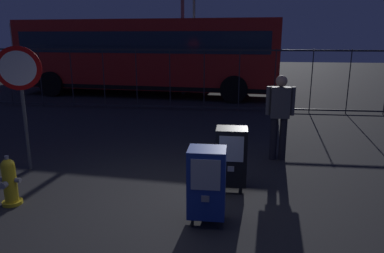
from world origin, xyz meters
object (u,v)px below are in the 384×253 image
object	(u,v)px
street_light_near_right	(194,9)
bus_near	(147,53)
fire_hydrant	(10,182)
pedestrian	(280,113)
newspaper_box_secondary	(231,156)
bus_far	(118,49)
newspaper_box_primary	(207,182)
stop_sign	(20,83)

from	to	relation	value
street_light_near_right	bus_near	bearing A→B (deg)	-103.02
bus_near	street_light_near_right	bearing A→B (deg)	81.93
fire_hydrant	pedestrian	xyz separation A→B (m)	(4.06, 2.48, 0.60)
fire_hydrant	newspaper_box_secondary	bearing A→B (deg)	15.59
pedestrian	bus_near	world-z (taller)	bus_near
bus_far	pedestrian	bearing A→B (deg)	-54.95
newspaper_box_primary	bus_near	world-z (taller)	bus_near
newspaper_box_secondary	street_light_near_right	xyz separation A→B (m)	(-2.29, 14.79, 3.22)
street_light_near_right	pedestrian	bearing A→B (deg)	-76.41
bus_far	bus_near	bearing A→B (deg)	-53.14
newspaper_box_secondary	newspaper_box_primary	bearing A→B (deg)	-105.51
fire_hydrant	newspaper_box_secondary	size ratio (longest dim) A/B	0.73
pedestrian	bus_far	distance (m)	13.49
newspaper_box_secondary	fire_hydrant	bearing A→B (deg)	-164.41
newspaper_box_primary	stop_sign	size ratio (longest dim) A/B	0.46
fire_hydrant	pedestrian	bearing A→B (deg)	31.40
stop_sign	bus_far	xyz separation A→B (m)	(-2.37, 12.63, 0.11)
newspaper_box_primary	pedestrian	distance (m)	2.95
stop_sign	fire_hydrant	bearing A→B (deg)	-68.90
newspaper_box_primary	pedestrian	size ratio (longest dim) A/B	0.61
fire_hydrant	street_light_near_right	bearing A→B (deg)	86.81
newspaper_box_primary	stop_sign	world-z (taller)	stop_sign
fire_hydrant	bus_far	size ratio (longest dim) A/B	0.07
fire_hydrant	bus_near	bearing A→B (deg)	92.27
newspaper_box_secondary	street_light_near_right	size ratio (longest dim) A/B	0.16
newspaper_box_secondary	bus_far	bearing A→B (deg)	114.80
newspaper_box_secondary	bus_far	xyz separation A→B (m)	(-6.06, 13.13, 1.14)
stop_sign	street_light_near_right	size ratio (longest dim) A/B	0.34
bus_far	street_light_near_right	world-z (taller)	street_light_near_right
bus_near	pedestrian	bearing A→B (deg)	-54.84
fire_hydrant	stop_sign	bearing A→B (deg)	111.10
newspaper_box_secondary	pedestrian	size ratio (longest dim) A/B	0.61
stop_sign	street_light_near_right	xyz separation A→B (m)	(1.40, 14.30, 2.19)
newspaper_box_secondary	bus_near	xyz separation A→B (m)	(-3.57, 9.27, 1.14)
fire_hydrant	bus_far	world-z (taller)	bus_far
pedestrian	street_light_near_right	xyz separation A→B (m)	(-3.19, 13.19, 2.84)
fire_hydrant	newspaper_box_primary	distance (m)	2.88
pedestrian	stop_sign	bearing A→B (deg)	-166.48
bus_far	fire_hydrant	bearing A→B (deg)	-74.39
newspaper_box_primary	newspaper_box_secondary	distance (m)	1.11
bus_near	bus_far	bearing A→B (deg)	127.89
newspaper_box_primary	bus_near	size ratio (longest dim) A/B	0.10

